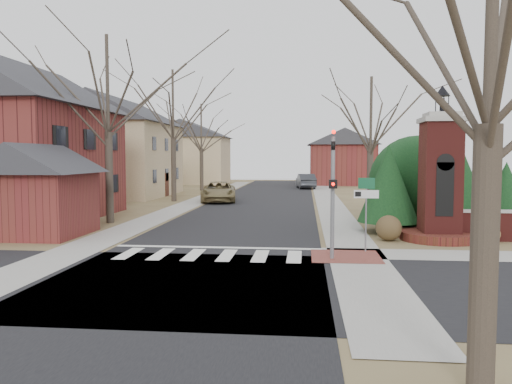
# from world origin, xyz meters

# --- Properties ---
(ground) EXTENTS (120.00, 120.00, 0.00)m
(ground) POSITION_xyz_m (0.00, 0.00, 0.00)
(ground) COLOR brown
(ground) RESTS_ON ground
(main_street) EXTENTS (8.00, 70.00, 0.01)m
(main_street) POSITION_xyz_m (0.00, 22.00, 0.01)
(main_street) COLOR black
(main_street) RESTS_ON ground
(cross_street) EXTENTS (120.00, 8.00, 0.01)m
(cross_street) POSITION_xyz_m (0.00, -3.00, 0.01)
(cross_street) COLOR black
(cross_street) RESTS_ON ground
(crosswalk_zone) EXTENTS (8.00, 2.20, 0.02)m
(crosswalk_zone) POSITION_xyz_m (0.00, 0.80, 0.01)
(crosswalk_zone) COLOR silver
(crosswalk_zone) RESTS_ON ground
(stop_bar) EXTENTS (8.00, 0.35, 0.02)m
(stop_bar) POSITION_xyz_m (0.00, 2.30, 0.01)
(stop_bar) COLOR silver
(stop_bar) RESTS_ON ground
(sidewalk_right_main) EXTENTS (2.00, 60.00, 0.02)m
(sidewalk_right_main) POSITION_xyz_m (5.20, 22.00, 0.01)
(sidewalk_right_main) COLOR gray
(sidewalk_right_main) RESTS_ON ground
(sidewalk_left) EXTENTS (2.00, 60.00, 0.02)m
(sidewalk_left) POSITION_xyz_m (-5.20, 22.00, 0.01)
(sidewalk_left) COLOR gray
(sidewalk_left) RESTS_ON ground
(curb_apron) EXTENTS (2.40, 2.40, 0.02)m
(curb_apron) POSITION_xyz_m (4.80, 1.00, 0.01)
(curb_apron) COLOR brown
(curb_apron) RESTS_ON ground
(traffic_signal_pole) EXTENTS (0.28, 0.41, 4.50)m
(traffic_signal_pole) POSITION_xyz_m (4.30, 0.57, 2.59)
(traffic_signal_pole) COLOR slate
(traffic_signal_pole) RESTS_ON ground
(sign_post) EXTENTS (0.90, 0.07, 2.75)m
(sign_post) POSITION_xyz_m (5.59, 1.99, 1.95)
(sign_post) COLOR slate
(sign_post) RESTS_ON ground
(brick_gate_monument) EXTENTS (3.20, 3.20, 6.47)m
(brick_gate_monument) POSITION_xyz_m (9.00, 4.99, 2.17)
(brick_gate_monument) COLOR #5D1E1B
(brick_gate_monument) RESTS_ON ground
(house_brick_left) EXTENTS (9.80, 11.80, 9.42)m
(house_brick_left) POSITION_xyz_m (-13.01, 9.99, 4.66)
(house_brick_left) COLOR maroon
(house_brick_left) RESTS_ON ground
(house_stucco_left) EXTENTS (9.80, 12.80, 9.28)m
(house_stucco_left) POSITION_xyz_m (-13.50, 27.00, 4.59)
(house_stucco_left) COLOR #CEB889
(house_stucco_left) RESTS_ON ground
(garage_left) EXTENTS (4.80, 4.80, 4.29)m
(garage_left) POSITION_xyz_m (-8.52, 4.49, 2.24)
(garage_left) COLOR maroon
(garage_left) RESTS_ON ground
(house_distant_left) EXTENTS (10.80, 8.80, 8.53)m
(house_distant_left) POSITION_xyz_m (-12.01, 48.00, 4.25)
(house_distant_left) COLOR #CEB889
(house_distant_left) RESTS_ON ground
(house_distant_right) EXTENTS (8.80, 8.80, 7.30)m
(house_distant_right) POSITION_xyz_m (7.99, 47.99, 3.65)
(house_distant_right) COLOR maroon
(house_distant_right) RESTS_ON ground
(evergreen_near) EXTENTS (2.80, 2.80, 4.10)m
(evergreen_near) POSITION_xyz_m (7.20, 7.00, 2.30)
(evergreen_near) COLOR #473D33
(evergreen_near) RESTS_ON ground
(evergreen_mid) EXTENTS (3.40, 3.40, 4.70)m
(evergreen_mid) POSITION_xyz_m (10.50, 8.20, 2.60)
(evergreen_mid) COLOR #473D33
(evergreen_mid) RESTS_ON ground
(evergreen_far) EXTENTS (2.40, 2.40, 3.30)m
(evergreen_far) POSITION_xyz_m (12.50, 7.20, 1.90)
(evergreen_far) COLOR #473D33
(evergreen_far) RESTS_ON ground
(evergreen_mass) EXTENTS (4.80, 4.80, 4.80)m
(evergreen_mass) POSITION_xyz_m (9.00, 9.50, 2.40)
(evergreen_mass) COLOR black
(evergreen_mass) RESTS_ON ground
(bare_tree_0) EXTENTS (8.05, 8.05, 11.15)m
(bare_tree_0) POSITION_xyz_m (-7.00, 9.00, 7.70)
(bare_tree_0) COLOR #473D33
(bare_tree_0) RESTS_ON ground
(bare_tree_1) EXTENTS (8.40, 8.40, 11.64)m
(bare_tree_1) POSITION_xyz_m (-7.00, 22.00, 8.03)
(bare_tree_1) COLOR #473D33
(bare_tree_1) RESTS_ON ground
(bare_tree_2) EXTENTS (7.35, 7.35, 10.19)m
(bare_tree_2) POSITION_xyz_m (-7.50, 35.00, 7.03)
(bare_tree_2) COLOR #473D33
(bare_tree_2) RESTS_ON ground
(bare_tree_3) EXTENTS (7.00, 7.00, 9.70)m
(bare_tree_3) POSITION_xyz_m (7.50, 16.00, 6.69)
(bare_tree_3) COLOR #473D33
(bare_tree_3) RESTS_ON ground
(pickup_truck) EXTENTS (3.37, 5.96, 1.57)m
(pickup_truck) POSITION_xyz_m (-3.40, 21.96, 0.78)
(pickup_truck) COLOR olive
(pickup_truck) RESTS_ON ground
(distant_car) EXTENTS (2.40, 5.16, 1.64)m
(distant_car) POSITION_xyz_m (3.40, 39.32, 0.82)
(distant_car) COLOR #373A40
(distant_car) RESTS_ON ground
(dry_shrub_left) EXTENTS (1.08, 1.08, 1.08)m
(dry_shrub_left) POSITION_xyz_m (6.86, 4.60, 0.54)
(dry_shrub_left) COLOR #503E24
(dry_shrub_left) RESTS_ON ground
(dry_shrub_right) EXTENTS (0.70, 0.70, 0.70)m
(dry_shrub_right) POSITION_xyz_m (11.00, 4.60, 0.35)
(dry_shrub_right) COLOR olive
(dry_shrub_right) RESTS_ON ground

